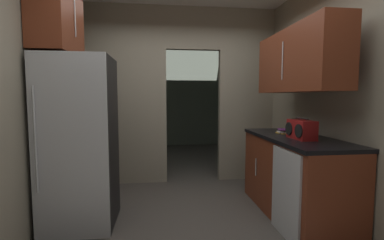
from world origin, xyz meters
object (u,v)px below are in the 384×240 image
object	(u,v)px
dishwasher	(285,194)
boombox	(301,130)
refrigerator	(80,142)
book_stack	(283,131)

from	to	relation	value
dishwasher	boombox	world-z (taller)	boombox
refrigerator	book_stack	distance (m)	2.36
dishwasher	book_stack	bearing A→B (deg)	67.09
dishwasher	boombox	xyz separation A→B (m)	(0.29, 0.27, 0.60)
boombox	book_stack	size ratio (longest dim) A/B	2.20
boombox	dishwasher	bearing A→B (deg)	-137.19
boombox	book_stack	xyz separation A→B (m)	(0.00, 0.43, -0.07)
dishwasher	book_stack	xyz separation A→B (m)	(0.30, 0.70, 0.52)
book_stack	boombox	bearing A→B (deg)	-90.30
refrigerator	dishwasher	world-z (taller)	refrigerator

